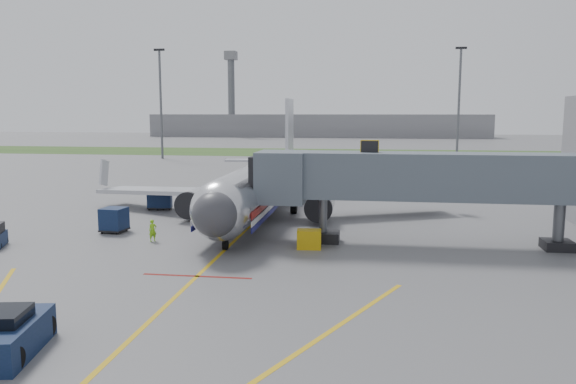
# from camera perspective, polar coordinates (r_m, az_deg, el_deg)

# --- Properties ---
(ground) EXTENTS (400.00, 400.00, 0.00)m
(ground) POSITION_cam_1_polar(r_m,az_deg,el_deg) (34.40, -7.22, -6.60)
(ground) COLOR #565659
(ground) RESTS_ON ground
(grass_strip) EXTENTS (300.00, 25.00, 0.01)m
(grass_strip) POSITION_cam_1_polar(r_m,az_deg,el_deg) (122.69, 4.06, 4.01)
(grass_strip) COLOR #2D4C1E
(grass_strip) RESTS_ON ground
(apron_markings) EXTENTS (21.52, 50.00, 0.01)m
(apron_markings) POSITION_cam_1_polar(r_m,az_deg,el_deg) (27.64, -11.37, -10.39)
(apron_markings) COLOR gold
(apron_markings) RESTS_ON ground
(airliner) EXTENTS (32.10, 35.67, 10.25)m
(airliner) POSITION_cam_1_polar(r_m,az_deg,el_deg) (48.52, -2.48, 0.93)
(airliner) COLOR silver
(airliner) RESTS_ON ground
(jet_bridge) EXTENTS (25.30, 4.00, 6.90)m
(jet_bridge) POSITION_cam_1_polar(r_m,az_deg,el_deg) (37.49, 14.14, 1.38)
(jet_bridge) COLOR slate
(jet_bridge) RESTS_ON ground
(light_mast_left) EXTENTS (2.00, 0.44, 20.40)m
(light_mast_left) POSITION_cam_1_polar(r_m,az_deg,el_deg) (109.26, -12.80, 8.99)
(light_mast_left) COLOR #595B60
(light_mast_left) RESTS_ON ground
(light_mast_right) EXTENTS (2.00, 0.44, 20.40)m
(light_mast_right) POSITION_cam_1_polar(r_m,az_deg,el_deg) (108.26, 16.98, 8.85)
(light_mast_right) COLOR #595B60
(light_mast_right) RESTS_ON ground
(distant_terminal) EXTENTS (120.00, 14.00, 8.00)m
(distant_terminal) POSITION_cam_1_polar(r_m,az_deg,el_deg) (202.99, 2.92, 6.76)
(distant_terminal) COLOR slate
(distant_terminal) RESTS_ON ground
(control_tower) EXTENTS (4.00, 4.00, 30.00)m
(control_tower) POSITION_cam_1_polar(r_m,az_deg,el_deg) (203.23, -5.78, 10.49)
(control_tower) COLOR #595B60
(control_tower) RESTS_ON ground
(pushback_tug) EXTENTS (3.15, 4.39, 1.67)m
(pushback_tug) POSITION_cam_1_polar(r_m,az_deg,el_deg) (23.28, -27.09, -12.91)
(pushback_tug) COLOR #0C1C36
(pushback_tug) RESTS_ON ground
(baggage_cart_a) EXTENTS (1.83, 1.83, 1.79)m
(baggage_cart_a) POSITION_cam_1_polar(r_m,az_deg,el_deg) (42.91, -17.26, -2.72)
(baggage_cart_a) COLOR #0C1C36
(baggage_cart_a) RESTS_ON ground
(baggage_cart_b) EXTENTS (2.05, 2.05, 1.79)m
(baggage_cart_b) POSITION_cam_1_polar(r_m,az_deg,el_deg) (52.11, -13.19, -0.71)
(baggage_cart_b) COLOR #0C1C36
(baggage_cart_b) RESTS_ON ground
(baggage_cart_c) EXTENTS (1.66, 1.66, 1.49)m
(baggage_cart_c) POSITION_cam_1_polar(r_m,az_deg,el_deg) (51.85, -12.48, -0.90)
(baggage_cart_c) COLOR #0C1C36
(baggage_cart_c) RESTS_ON ground
(belt_loader) EXTENTS (1.64, 4.17, 1.99)m
(belt_loader) POSITION_cam_1_polar(r_m,az_deg,el_deg) (47.87, -5.76, -1.80)
(belt_loader) COLOR #0C1C36
(belt_loader) RESTS_ON ground
(ground_power_cart) EXTENTS (1.61, 1.14, 1.23)m
(ground_power_cart) POSITION_cam_1_polar(r_m,az_deg,el_deg) (36.16, 2.16, -4.83)
(ground_power_cart) COLOR #C3990B
(ground_power_cart) RESTS_ON ground
(ramp_worker) EXTENTS (0.64, 0.64, 1.50)m
(ramp_worker) POSITION_cam_1_polar(r_m,az_deg,el_deg) (39.19, -13.58, -3.83)
(ramp_worker) COLOR #7BCA17
(ramp_worker) RESTS_ON ground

